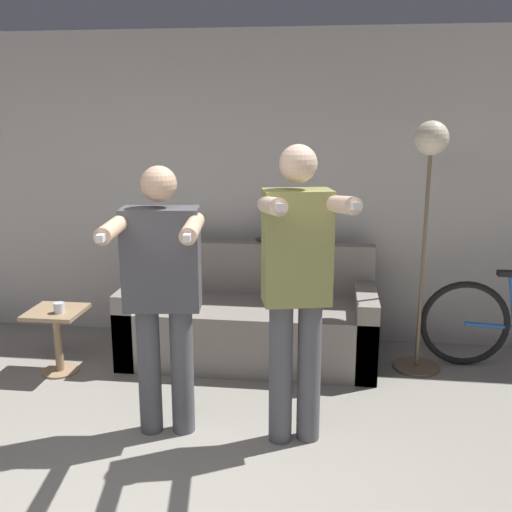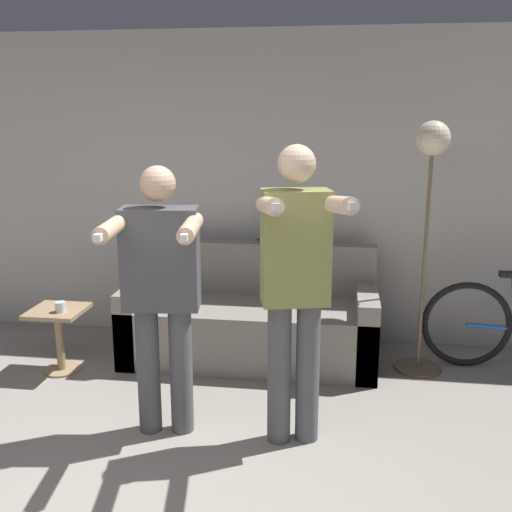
{
  "view_description": "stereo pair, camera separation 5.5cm",
  "coord_description": "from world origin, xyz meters",
  "px_view_note": "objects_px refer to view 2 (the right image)",
  "views": [
    {
      "loc": [
        1.03,
        -2.08,
        1.94
      ],
      "look_at": [
        0.54,
        1.8,
        1.0
      ],
      "focal_mm": 42.0,
      "sensor_mm": 36.0,
      "label": 1
    },
    {
      "loc": [
        1.09,
        -2.07,
        1.94
      ],
      "look_at": [
        0.54,
        1.8,
        1.0
      ],
      "focal_mm": 42.0,
      "sensor_mm": 36.0,
      "label": 2
    }
  ],
  "objects_px": {
    "cat": "(287,233)",
    "cup": "(60,307)",
    "couch": "(251,322)",
    "person_right": "(295,279)",
    "floor_lamp": "(430,182)",
    "side_table": "(59,327)",
    "person_left": "(161,284)"
  },
  "relations": [
    {
      "from": "couch",
      "to": "person_right",
      "type": "distance_m",
      "value": 1.49
    },
    {
      "from": "person_left",
      "to": "side_table",
      "type": "relative_size",
      "value": 3.3
    },
    {
      "from": "couch",
      "to": "floor_lamp",
      "type": "bearing_deg",
      "value": -2.15
    },
    {
      "from": "couch",
      "to": "cup",
      "type": "bearing_deg",
      "value": -158.69
    },
    {
      "from": "person_right",
      "to": "side_table",
      "type": "distance_m",
      "value": 2.1
    },
    {
      "from": "floor_lamp",
      "to": "cup",
      "type": "height_order",
      "value": "floor_lamp"
    },
    {
      "from": "cat",
      "to": "floor_lamp",
      "type": "height_order",
      "value": "floor_lamp"
    },
    {
      "from": "person_right",
      "to": "floor_lamp",
      "type": "xyz_separation_m",
      "value": [
        0.87,
        1.18,
        0.43
      ]
    },
    {
      "from": "floor_lamp",
      "to": "cat",
      "type": "bearing_deg",
      "value": 161.82
    },
    {
      "from": "couch",
      "to": "side_table",
      "type": "relative_size",
      "value": 3.96
    },
    {
      "from": "cat",
      "to": "couch",
      "type": "bearing_deg",
      "value": -131.2
    },
    {
      "from": "cat",
      "to": "person_left",
      "type": "bearing_deg",
      "value": -111.84
    },
    {
      "from": "person_left",
      "to": "cup",
      "type": "relative_size",
      "value": 21.05
    },
    {
      "from": "side_table",
      "to": "couch",
      "type": "bearing_deg",
      "value": 18.49
    },
    {
      "from": "couch",
      "to": "cat",
      "type": "xyz_separation_m",
      "value": [
        0.26,
        0.3,
        0.68
      ]
    },
    {
      "from": "couch",
      "to": "person_right",
      "type": "bearing_deg",
      "value": -70.21
    },
    {
      "from": "person_left",
      "to": "floor_lamp",
      "type": "xyz_separation_m",
      "value": [
        1.67,
        1.18,
        0.49
      ]
    },
    {
      "from": "cup",
      "to": "person_right",
      "type": "bearing_deg",
      "value": -21.4
    },
    {
      "from": "person_right",
      "to": "cat",
      "type": "distance_m",
      "value": 1.54
    },
    {
      "from": "person_right",
      "to": "cat",
      "type": "bearing_deg",
      "value": 83.1
    },
    {
      "from": "couch",
      "to": "person_right",
      "type": "xyz_separation_m",
      "value": [
        0.44,
        -1.23,
        0.72
      ]
    },
    {
      "from": "cat",
      "to": "floor_lamp",
      "type": "distance_m",
      "value": 1.21
    },
    {
      "from": "cat",
      "to": "cup",
      "type": "bearing_deg",
      "value": -152.89
    },
    {
      "from": "side_table",
      "to": "floor_lamp",
      "type": "bearing_deg",
      "value": 8.78
    },
    {
      "from": "couch",
      "to": "side_table",
      "type": "distance_m",
      "value": 1.48
    },
    {
      "from": "couch",
      "to": "cat",
      "type": "height_order",
      "value": "cat"
    },
    {
      "from": "person_left",
      "to": "floor_lamp",
      "type": "relative_size",
      "value": 0.88
    },
    {
      "from": "person_right",
      "to": "side_table",
      "type": "xyz_separation_m",
      "value": [
        -1.85,
        0.76,
        -0.67
      ]
    },
    {
      "from": "side_table",
      "to": "person_left",
      "type": "bearing_deg",
      "value": -35.72
    },
    {
      "from": "person_left",
      "to": "floor_lamp",
      "type": "height_order",
      "value": "floor_lamp"
    },
    {
      "from": "person_right",
      "to": "cup",
      "type": "distance_m",
      "value": 1.98
    },
    {
      "from": "cup",
      "to": "side_table",
      "type": "bearing_deg",
      "value": 135.14
    }
  ]
}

